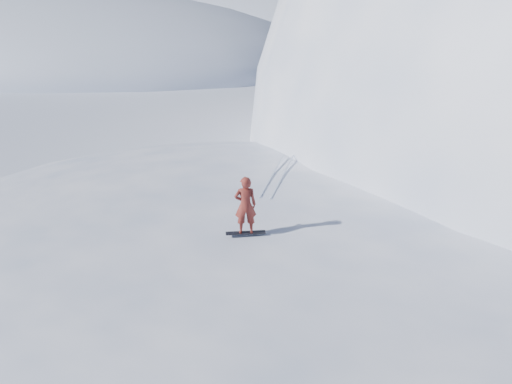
# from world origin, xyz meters

# --- Properties ---
(ground) EXTENTS (400.00, 400.00, 0.00)m
(ground) POSITION_xyz_m (0.00, 0.00, 0.00)
(ground) COLOR white
(ground) RESTS_ON ground
(near_ridge) EXTENTS (36.00, 28.00, 4.80)m
(near_ridge) POSITION_xyz_m (1.00, 3.00, 0.00)
(near_ridge) COLOR white
(near_ridge) RESTS_ON ground
(peak_shoulder) EXTENTS (28.00, 24.00, 18.00)m
(peak_shoulder) POSITION_xyz_m (10.00, 20.00, 0.00)
(peak_shoulder) COLOR white
(peak_shoulder) RESTS_ON ground
(far_ridge_a) EXTENTS (120.00, 70.00, 28.00)m
(far_ridge_a) POSITION_xyz_m (-70.00, 60.00, 0.00)
(far_ridge_a) COLOR white
(far_ridge_a) RESTS_ON ground
(far_ridge_c) EXTENTS (140.00, 90.00, 36.00)m
(far_ridge_c) POSITION_xyz_m (-40.00, 110.00, 0.00)
(far_ridge_c) COLOR white
(far_ridge_c) RESTS_ON ground
(wind_bumps) EXTENTS (16.00, 14.40, 1.00)m
(wind_bumps) POSITION_xyz_m (-0.56, 2.12, 0.00)
(wind_bumps) COLOR white
(wind_bumps) RESTS_ON ground
(snowboard) EXTENTS (1.31, 0.81, 0.02)m
(snowboard) POSITION_xyz_m (0.39, -0.92, 2.41)
(snowboard) COLOR black
(snowboard) RESTS_ON near_ridge
(snowboarder) EXTENTS (0.85, 0.74, 1.97)m
(snowboarder) POSITION_xyz_m (0.39, -0.92, 3.41)
(snowboarder) COLOR maroon
(snowboarder) RESTS_ON snowboard
(board_tracks) EXTENTS (1.31, 5.96, 0.04)m
(board_tracks) POSITION_xyz_m (-0.39, 5.17, 2.42)
(board_tracks) COLOR silver
(board_tracks) RESTS_ON ground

